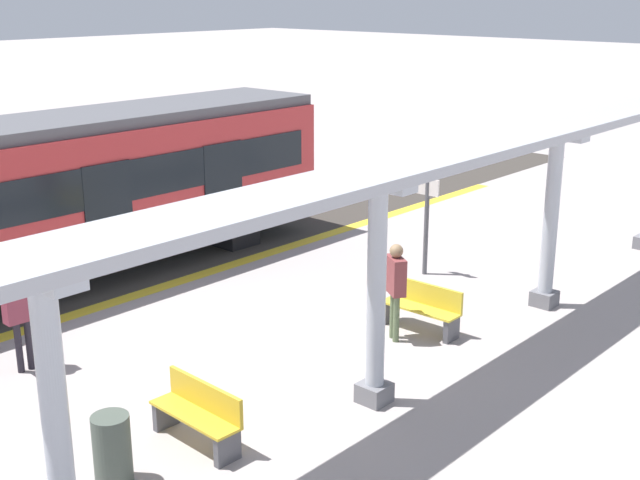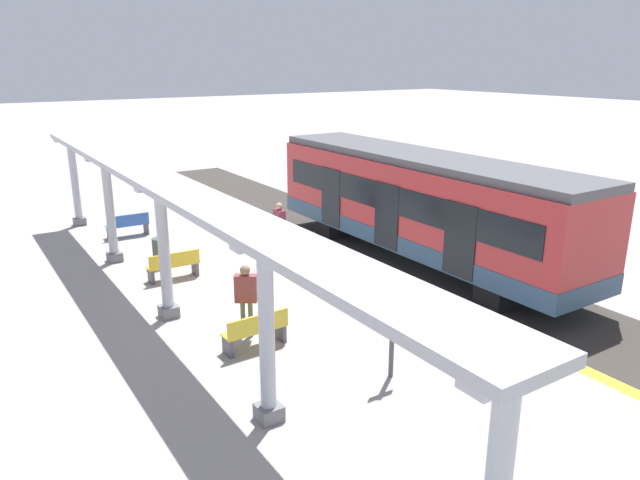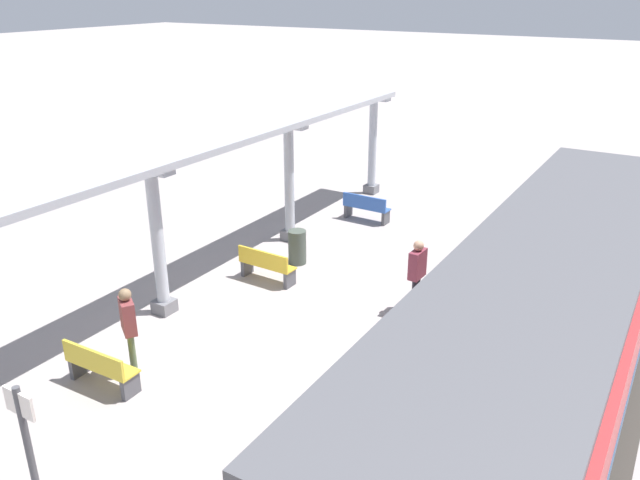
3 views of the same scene
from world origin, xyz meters
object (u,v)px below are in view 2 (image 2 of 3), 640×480
passenger_waiting_near_edge (280,222)px  passenger_by_the_benches (246,292)px  train_near_carriage (419,206)px  bench_near_end (174,265)px  trash_bin (160,252)px  canopy_pillar_second (110,209)px  canopy_pillar_fourth (267,332)px  canopy_pillar_third (164,252)px  bench_mid_platform (128,225)px  bench_far_end (256,331)px  canopy_pillar_nearest (75,182)px  platform_info_sign (393,317)px

passenger_waiting_near_edge → passenger_by_the_benches: bearing=53.7°
train_near_carriage → bench_near_end: 7.75m
passenger_waiting_near_edge → trash_bin: bearing=-13.4°
bench_near_end → canopy_pillar_second: bearing=-68.5°
canopy_pillar_fourth → train_near_carriage: bearing=-147.5°
canopy_pillar_third → trash_bin: (-1.10, -3.87, -1.27)m
canopy_pillar_second → canopy_pillar_third: size_ratio=1.00×
passenger_waiting_near_edge → bench_near_end: bearing=6.7°
train_near_carriage → bench_mid_platform: 10.63m
passenger_by_the_benches → bench_far_end: bearing=80.9°
canopy_pillar_nearest → passenger_by_the_benches: canopy_pillar_nearest is taller
canopy_pillar_third → passenger_by_the_benches: bearing=120.0°
canopy_pillar_nearest → bench_mid_platform: size_ratio=2.27×
trash_bin → passenger_by_the_benches: (-0.09, 5.92, 0.64)m
bench_far_end → canopy_pillar_fourth: bearing=67.5°
train_near_carriage → passenger_waiting_near_edge: train_near_carriage is taller
bench_near_end → passenger_waiting_near_edge: size_ratio=0.86×
canopy_pillar_third → bench_mid_platform: (-1.16, -7.72, -1.29)m
bench_mid_platform → passenger_by_the_benches: bearing=90.1°
canopy_pillar_third → bench_far_end: size_ratio=2.26×
bench_far_end → bench_mid_platform: bearing=-90.5°
bench_near_end → canopy_pillar_fourth: bearing=82.4°
train_near_carriage → bench_near_end: (7.15, -2.64, -1.39)m
canopy_pillar_second → trash_bin: (-1.10, 1.30, -1.27)m
bench_far_end → trash_bin: 6.61m
bench_far_end → passenger_waiting_near_edge: passenger_waiting_near_edge is taller
canopy_pillar_nearest → bench_near_end: (-1.05, 7.89, -1.29)m
passenger_waiting_near_edge → canopy_pillar_fourth: bearing=59.6°
train_near_carriage → bench_near_end: train_near_carriage is taller
canopy_pillar_fourth → passenger_by_the_benches: size_ratio=1.94×
canopy_pillar_nearest → platform_info_sign: bearing=100.2°
canopy_pillar_nearest → canopy_pillar_third: (0.00, 10.41, 0.00)m
passenger_waiting_near_edge → passenger_by_the_benches: (3.69, 5.02, 0.01)m
train_near_carriage → bench_far_end: 7.72m
canopy_pillar_third → canopy_pillar_fourth: size_ratio=1.00×
canopy_pillar_nearest → passenger_waiting_near_edge: bearing=123.3°
bench_near_end → bench_far_end: (-0.03, 5.26, 0.00)m
canopy_pillar_third → bench_near_end: (-1.05, -2.51, -1.29)m
platform_info_sign → passenger_waiting_near_edge: size_ratio=1.26×
canopy_pillar_fourth → canopy_pillar_nearest: bearing=-90.0°
canopy_pillar_nearest → canopy_pillar_third: 10.41m
bench_far_end → passenger_by_the_benches: (-0.11, -0.69, 0.66)m
canopy_pillar_second → passenger_waiting_near_edge: canopy_pillar_second is taller
bench_near_end → bench_mid_platform: bearing=-91.3°
passenger_waiting_near_edge → canopy_pillar_second: bearing=-24.3°
platform_info_sign → passenger_by_the_benches: size_ratio=1.25×
train_near_carriage → bench_far_end: size_ratio=8.05×
canopy_pillar_third → bench_mid_platform: size_ratio=2.27×
canopy_pillar_second → canopy_pillar_third: same height
canopy_pillar_second → canopy_pillar_third: (0.00, 5.17, 0.00)m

